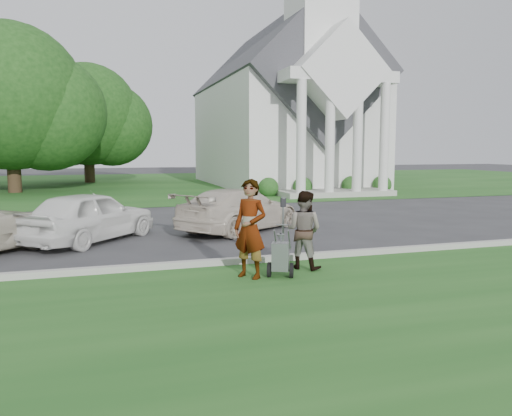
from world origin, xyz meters
name	(u,v)px	position (x,y,z in m)	size (l,w,h in m)	color
ground	(260,269)	(0.00, 0.00, 0.00)	(120.00, 120.00, 0.00)	#333335
grass_strip	(318,313)	(0.00, -3.00, 0.01)	(80.00, 7.00, 0.01)	#1E4F1B
church_lawn	(147,184)	(0.00, 27.00, 0.01)	(80.00, 30.00, 0.01)	#1E4F1B
curb	(252,260)	(0.00, 0.55, 0.07)	(80.00, 0.18, 0.15)	#9E9E93
church	(282,99)	(9.00, 23.11, 5.94)	(9.19, 19.00, 24.10)	white
tree_left	(10,104)	(-8.01, 21.99, 5.11)	(10.63, 8.40, 9.71)	#332316
tree_back	(87,119)	(-4.01, 29.99, 4.73)	(9.61, 7.60, 8.89)	#332316
striping_cart	(280,257)	(0.17, -0.80, 0.41)	(0.80, 1.10, 0.95)	black
person_left	(250,230)	(-0.41, -0.66, 0.97)	(0.71, 0.47, 1.95)	#999999
person_right	(304,230)	(0.89, -0.26, 0.83)	(0.80, 0.63, 1.65)	#999999
parking_meter_near	(283,223)	(0.59, 0.17, 0.95)	(0.11, 0.10, 1.50)	gray
car_b	(90,216)	(-3.50, 4.37, 0.71)	(1.67, 4.16, 1.42)	white
car_c	(240,209)	(0.92, 4.98, 0.66)	(1.86, 4.57, 1.33)	beige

